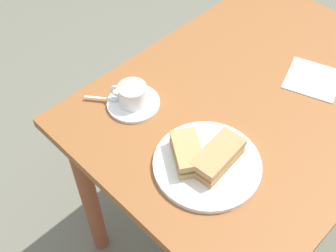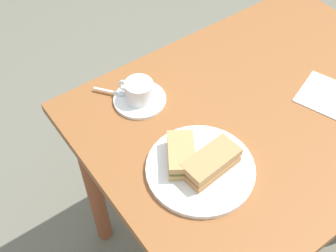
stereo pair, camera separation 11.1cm
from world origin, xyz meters
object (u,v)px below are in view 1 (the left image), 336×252
Objects in this scene: coffee_cup at (132,94)px; sandwich_back at (187,153)px; dining_table at (251,123)px; sandwich_plate at (207,164)px; coffee_saucer at (133,103)px; napkin at (313,79)px; sandwich_front at (218,157)px; spoon at (107,99)px.

sandwich_back is at bearing 81.41° from coffee_cup.
coffee_cup is (0.29, -0.22, 0.17)m from dining_table.
sandwich_back reaches higher than sandwich_plate.
sandwich_plate is at bearing 87.86° from coffee_saucer.
napkin reaches higher than dining_table.
sandwich_back is at bearing 3.79° from dining_table.
sandwich_front is 0.44m from napkin.
sandwich_front is at bearing 16.47° from dining_table.
sandwich_front reaches higher than napkin.
dining_table is 0.40m from coffee_cup.
sandwich_front is 1.01× the size of coffee_saucer.
coffee_saucer is at bearing -88.88° from sandwich_front.
dining_table is 3.81× the size of sandwich_plate.
napkin is (-0.48, 0.06, -0.04)m from sandwich_back.
sandwich_back is (0.04, -0.06, -0.00)m from sandwich_front.
sandwich_plate reaches higher than napkin.
coffee_saucer is 1.75× the size of spoon.
sandwich_back reaches higher than coffee_saucer.
coffee_cup is (-0.04, -0.25, 0.00)m from sandwich_back.
coffee_saucer is 0.08m from spoon.
sandwich_plate reaches higher than coffee_saucer.
coffee_cup is (0.00, -0.00, 0.04)m from coffee_saucer.
sandwich_plate is at bearing -45.33° from sandwich_front.
spoon reaches higher than sandwich_plate.
sandwich_front reaches higher than spoon.
coffee_saucer is 0.54m from napkin.
dining_table is at bearing 141.94° from coffee_saucer.
spoon is at bearing -36.33° from napkin.
napkin is at bearing 145.81° from coffee_cup.
sandwich_front is at bearing 0.35° from napkin.
coffee_saucer is at bearing -38.06° from dining_table.
sandwich_back is 0.30m from spoon.
dining_table is 0.46m from spoon.
sandwich_plate is 1.82× the size of coffee_saucer.
coffee_cup is at bearing -34.19° from napkin.
spoon is (0.05, -0.36, -0.03)m from sandwich_front.
napkin is (-0.16, 0.08, 0.13)m from dining_table.
napkin is at bearing 145.89° from coffee_saucer.
napkin is at bearing -179.65° from sandwich_front.
coffee_cup is at bearing 127.67° from spoon.
spoon is at bearing -52.53° from coffee_saucer.
dining_table is 0.34m from sandwich_front.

